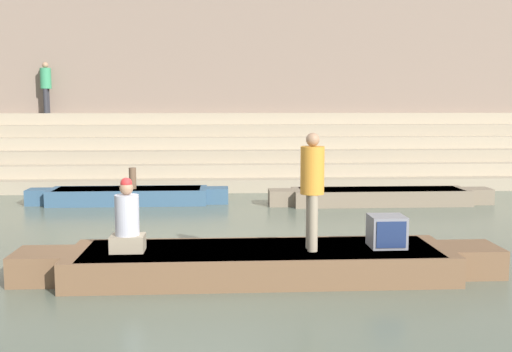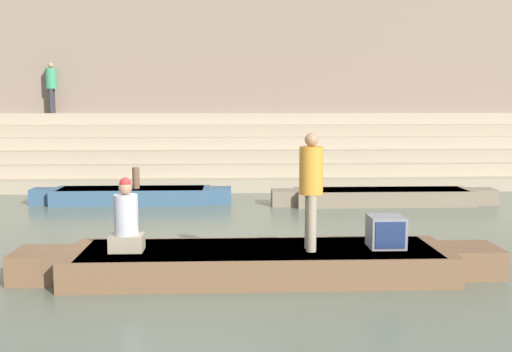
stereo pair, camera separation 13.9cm
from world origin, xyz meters
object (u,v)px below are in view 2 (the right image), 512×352
Objects in this scene: person_rowing at (126,222)px; mooring_post at (136,186)px; tv_set at (386,232)px; moored_boat_shore at (384,196)px; person_standing at (311,183)px; person_on_steps at (51,84)px; rowboat_main at (260,262)px; moored_boat_distant at (132,195)px.

person_rowing is 1.15× the size of mooring_post.
person_rowing is at bearing 174.68° from tv_set.
mooring_post reaches higher than moored_boat_shore.
person_standing is 0.30× the size of moored_boat_shore.
person_on_steps reaches higher than person_rowing.
rowboat_main reaches higher than moored_boat_shore.
moored_boat_shore is at bearing -3.70° from mooring_post.
person_rowing is 6.67m from moored_boat_distant.
rowboat_main is at bearing 173.59° from tv_set.
tv_set is (1.83, -0.01, 0.42)m from rowboat_main.
rowboat_main is 1.36m from person_standing.
tv_set is 0.09× the size of moored_boat_shore.
rowboat_main is 13.85× the size of tv_set.
person_on_steps is (-3.37, 4.81, 2.64)m from mooring_post.
person_rowing is 0.21× the size of moored_boat_distant.
moored_boat_shore is 6.24m from moored_boat_distant.
tv_set is 13.99m from person_on_steps.
person_rowing reaches higher than mooring_post.
person_on_steps reaches higher than rowboat_main.
mooring_post is at bearing -178.60° from moored_boat_shore.
person_on_steps is at bearing 125.07° from mooring_post.
tv_set is 0.31× the size of person_on_steps.
rowboat_main is 1.26× the size of moored_boat_shore.
person_on_steps is (-6.12, 11.24, 2.87)m from rowboat_main.
person_rowing is 12.28m from person_on_steps.
moored_boat_distant is at bearing 108.05° from person_standing.
person_standing reaches higher than rowboat_main.
person_on_steps is at bearing 119.09° from moored_boat_distant.
tv_set is (1.11, 0.10, -0.73)m from person_standing.
mooring_post is (-6.11, 0.40, 0.25)m from moored_boat_shore.
moored_boat_distant is at bearing 147.77° from mooring_post.
person_standing is at bearing -67.01° from moored_boat_distant.
rowboat_main is 4.31× the size of person_on_steps.
tv_set is 8.04m from moored_boat_distant.
moored_boat_distant is (-2.87, 6.50, -0.02)m from rowboat_main.
moored_boat_distant is 0.28m from mooring_post.
person_on_steps is (-6.84, 11.35, 1.71)m from person_standing.
tv_set is at bearing -59.67° from moored_boat_distant.
person_rowing reaches higher than moored_boat_distant.
person_on_steps is (-4.25, 11.30, 2.25)m from person_rowing.
tv_set reaches higher than moored_boat_shore.
tv_set is at bearing -0.12° from rowboat_main.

